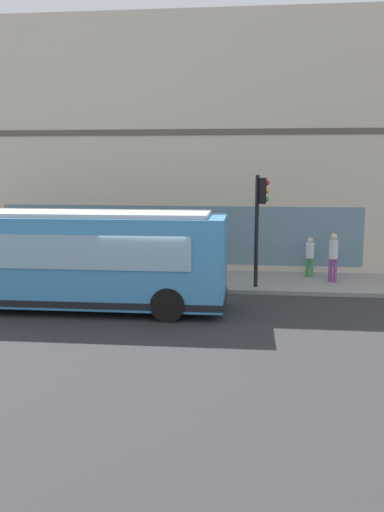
{
  "coord_description": "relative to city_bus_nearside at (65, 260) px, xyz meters",
  "views": [
    {
      "loc": [
        -16.37,
        -3.15,
        4.51
      ],
      "look_at": [
        1.58,
        -1.1,
        1.5
      ],
      "focal_mm": 38.9,
      "sensor_mm": 36.0,
      "label": 1
    }
  ],
  "objects": [
    {
      "name": "ground",
      "position": [
        -0.11,
        -2.73,
        -1.55
      ],
      "size": [
        120.0,
        120.0,
        0.0
      ],
      "primitive_type": "plane",
      "color": "#2D2D30"
    },
    {
      "name": "sidewalk_curb",
      "position": [
        4.3,
        -2.73,
        -1.48
      ],
      "size": [
        3.62,
        40.0,
        0.15
      ],
      "primitive_type": "cube",
      "color": "gray",
      "rests_on": "ground"
    },
    {
      "name": "building_corner",
      "position": [
        10.91,
        -2.73,
        3.68
      ],
      "size": [
        9.67,
        21.39,
        10.48
      ],
      "color": "beige",
      "rests_on": "ground"
    },
    {
      "name": "city_bus_nearside",
      "position": [
        0.0,
        0.0,
        0.0
      ],
      "size": [
        2.68,
        10.06,
        3.07
      ],
      "color": "#3F8CC6",
      "rests_on": "ground"
    },
    {
      "name": "traffic_light_near_corner",
      "position": [
        3.11,
        -6.06,
        1.37
      ],
      "size": [
        0.32,
        0.49,
        3.98
      ],
      "color": "black",
      "rests_on": "sidewalk_curb"
    },
    {
      "name": "fire_hydrant",
      "position": [
        4.91,
        -1.86,
        -1.04
      ],
      "size": [
        0.35,
        0.35,
        0.74
      ],
      "color": "yellow",
      "rests_on": "sidewalk_curb"
    },
    {
      "name": "pedestrian_near_hydrant",
      "position": [
        4.67,
        1.35,
        -0.36
      ],
      "size": [
        0.32,
        0.32,
        1.8
      ],
      "color": "#B23338",
      "rests_on": "sidewalk_curb"
    },
    {
      "name": "pedestrian_near_building_entrance",
      "position": [
        4.24,
        -8.79,
        -0.34
      ],
      "size": [
        0.32,
        0.32,
        1.83
      ],
      "color": "#8C3F8C",
      "rests_on": "sidewalk_curb"
    },
    {
      "name": "pedestrian_walking_along_curb",
      "position": [
        5.11,
        -8.02,
        -0.52
      ],
      "size": [
        0.32,
        0.32,
        1.55
      ],
      "color": "#3F8C4C",
      "rests_on": "sidewalk_curb"
    },
    {
      "name": "pedestrian_by_light_pole",
      "position": [
        3.18,
        -2.42,
        -0.35
      ],
      "size": [
        0.32,
        0.32,
        1.81
      ],
      "color": "#99994C",
      "rests_on": "sidewalk_curb"
    }
  ]
}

